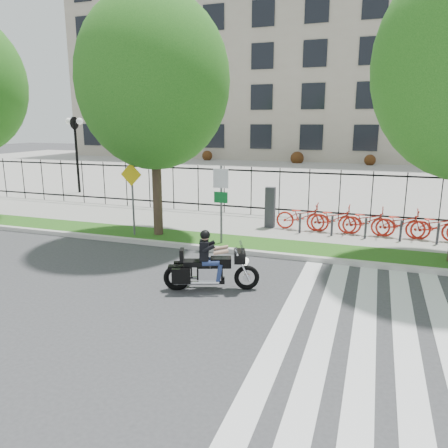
% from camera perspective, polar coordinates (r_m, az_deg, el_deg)
% --- Properties ---
extents(ground, '(120.00, 120.00, 0.00)m').
position_cam_1_polar(ground, '(9.88, -4.51, -10.61)').
color(ground, '#363639').
rests_on(ground, ground).
extents(curb, '(60.00, 0.20, 0.15)m').
position_cam_1_polar(curb, '(13.47, 2.51, -3.65)').
color(curb, '#BBB8B0').
rests_on(curb, ground).
extents(grass_verge, '(60.00, 1.50, 0.15)m').
position_cam_1_polar(grass_verge, '(14.25, 3.50, -2.71)').
color(grass_verge, '#1D4C13').
rests_on(grass_verge, ground).
extents(sidewalk, '(60.00, 3.50, 0.15)m').
position_cam_1_polar(sidewalk, '(16.60, 5.86, -0.46)').
color(sidewalk, gray).
rests_on(sidewalk, ground).
extents(plaza, '(80.00, 34.00, 0.10)m').
position_cam_1_polar(plaza, '(33.68, 12.92, 6.21)').
color(plaza, gray).
rests_on(plaza, ground).
extents(crosswalk_stripes, '(5.70, 8.00, 0.01)m').
position_cam_1_polar(crosswalk_stripes, '(9.23, 25.00, -13.66)').
color(crosswalk_stripes, silver).
rests_on(crosswalk_stripes, ground).
extents(iron_fence, '(30.00, 0.06, 2.00)m').
position_cam_1_polar(iron_fence, '(18.06, 7.25, 4.11)').
color(iron_fence, black).
rests_on(iron_fence, sidewalk).
extents(office_building, '(60.00, 21.90, 20.15)m').
position_cam_1_polar(office_building, '(53.63, 16.12, 19.17)').
color(office_building, '#9F9280').
rests_on(office_building, ground).
extents(lamp_post_left, '(1.06, 0.70, 4.25)m').
position_cam_1_polar(lamp_post_left, '(25.63, -18.84, 10.82)').
color(lamp_post_left, black).
rests_on(lamp_post_left, ground).
extents(street_tree_1, '(4.98, 4.98, 7.98)m').
position_cam_1_polar(street_tree_1, '(15.01, -9.22, 17.95)').
color(street_tree_1, '#38291E').
rests_on(street_tree_1, grass_verge).
extents(bike_share_station, '(11.12, 0.87, 1.50)m').
position_cam_1_polar(bike_share_station, '(15.92, 25.78, -0.19)').
color(bike_share_station, '#2D2D33').
rests_on(bike_share_station, sidewalk).
extents(sign_pole_regulatory, '(0.50, 0.09, 2.50)m').
position_cam_1_polar(sign_pole_regulatory, '(13.81, -0.39, 3.88)').
color(sign_pole_regulatory, '#59595B').
rests_on(sign_pole_regulatory, grass_verge).
extents(sign_pole_warning, '(0.78, 0.09, 2.49)m').
position_cam_1_polar(sign_pole_warning, '(15.18, -11.91, 4.46)').
color(sign_pole_warning, '#59595B').
rests_on(sign_pole_warning, grass_verge).
extents(motorcycle_rider, '(2.23, 1.14, 1.80)m').
position_cam_1_polar(motorcycle_rider, '(10.55, -1.73, -5.51)').
color(motorcycle_rider, black).
rests_on(motorcycle_rider, ground).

